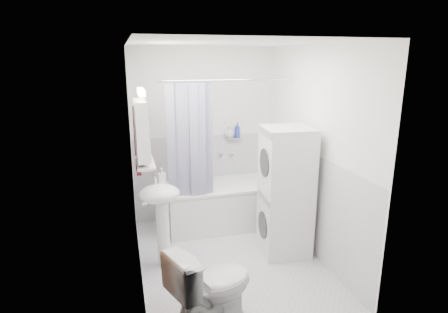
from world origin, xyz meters
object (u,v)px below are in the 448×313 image
object	(u,v)px
sink	(161,207)
toilet	(212,286)
bathtub	(223,202)
washer_dryer	(285,192)

from	to	relation	value
sink	toilet	xyz separation A→B (m)	(0.30, -1.08, -0.33)
bathtub	sink	distance (m)	1.31
washer_dryer	toilet	xyz separation A→B (m)	(-1.13, -1.02, -0.38)
bathtub	toilet	distance (m)	2.02
bathtub	sink	world-z (taller)	sink
toilet	bathtub	bearing A→B (deg)	-39.61
washer_dryer	toilet	world-z (taller)	washer_dryer
bathtub	toilet	xyz separation A→B (m)	(-0.63, -1.92, 0.04)
bathtub	toilet	bearing A→B (deg)	-108.09
bathtub	washer_dryer	size ratio (longest dim) A/B	1.03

